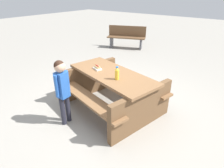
{
  "coord_description": "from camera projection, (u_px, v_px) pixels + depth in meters",
  "views": [
    {
      "loc": [
        -1.96,
        2.55,
        2.14
      ],
      "look_at": [
        0.0,
        0.0,
        0.52
      ],
      "focal_mm": 30.33,
      "sensor_mm": 36.0,
      "label": 1
    }
  ],
  "objects": [
    {
      "name": "child_in_coat",
      "position": [
        62.0,
        85.0,
        3.08
      ],
      "size": [
        0.18,
        0.29,
        1.16
      ],
      "color": "#262633",
      "rests_on": "ground"
    },
    {
      "name": "park_bench_near",
      "position": [
        127.0,
        37.0,
        7.56
      ],
      "size": [
        1.54,
        0.95,
        0.85
      ],
      "color": "brown",
      "rests_on": "ground"
    },
    {
      "name": "soda_bottle",
      "position": [
        117.0,
        74.0,
        3.21
      ],
      "size": [
        0.07,
        0.07,
        0.23
      ],
      "color": "yellow",
      "rests_on": "picnic_table"
    },
    {
      "name": "hotdog_tray",
      "position": [
        97.0,
        68.0,
        3.66
      ],
      "size": [
        0.21,
        0.17,
        0.08
      ],
      "color": "white",
      "rests_on": "picnic_table"
    },
    {
      "name": "ground_plane",
      "position": [
        112.0,
        107.0,
        3.84
      ],
      "size": [
        30.0,
        30.0,
        0.0
      ],
      "primitive_type": "plane",
      "color": "gray",
      "rests_on": "ground"
    },
    {
      "name": "picnic_table",
      "position": [
        112.0,
        88.0,
        3.64
      ],
      "size": [
        2.07,
        1.77,
        0.75
      ],
      "color": "brown",
      "rests_on": "ground"
    }
  ]
}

